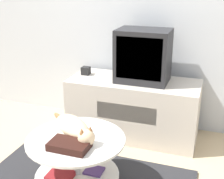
{
  "coord_description": "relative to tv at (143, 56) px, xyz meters",
  "views": [
    {
      "loc": [
        0.88,
        -1.84,
        1.57
      ],
      "look_at": [
        0.05,
        0.53,
        0.65
      ],
      "focal_mm": 50.0,
      "sensor_mm": 36.0,
      "label": 1
    }
  ],
  "objects": [
    {
      "name": "cat",
      "position": [
        -0.27,
        -0.98,
        -0.33
      ],
      "size": [
        0.52,
        0.43,
        0.14
      ],
      "rotation": [
        0.0,
        0.0,
        -0.67
      ],
      "color": "beige",
      "rests_on": "coffee_table"
    },
    {
      "name": "coffee_table",
      "position": [
        -0.24,
        -1.04,
        -0.55
      ],
      "size": [
        0.73,
        0.73,
        0.44
      ],
      "color": "#B2B2B7",
      "rests_on": "rug"
    },
    {
      "name": "dvd_box",
      "position": [
        -0.21,
        -1.18,
        -0.37
      ],
      "size": [
        0.27,
        0.17,
        0.05
      ],
      "color": "black",
      "rests_on": "coffee_table"
    },
    {
      "name": "speaker",
      "position": [
        -0.61,
        0.01,
        -0.21
      ],
      "size": [
        0.08,
        0.08,
        0.08
      ],
      "color": "black",
      "rests_on": "tv_stand"
    },
    {
      "name": "tv",
      "position": [
        0.0,
        0.0,
        0.0
      ],
      "size": [
        0.5,
        0.36,
        0.51
      ],
      "color": "#232326",
      "rests_on": "tv_stand"
    },
    {
      "name": "wall_back",
      "position": [
        -0.2,
        0.34,
        0.45
      ],
      "size": [
        8.0,
        0.05,
        2.6
      ],
      "color": "silver",
      "rests_on": "ground_plane"
    },
    {
      "name": "tv_stand",
      "position": [
        -0.08,
        -0.02,
        -0.55
      ],
      "size": [
        1.29,
        0.54,
        0.59
      ],
      "color": "beige",
      "rests_on": "ground_plane"
    }
  ]
}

